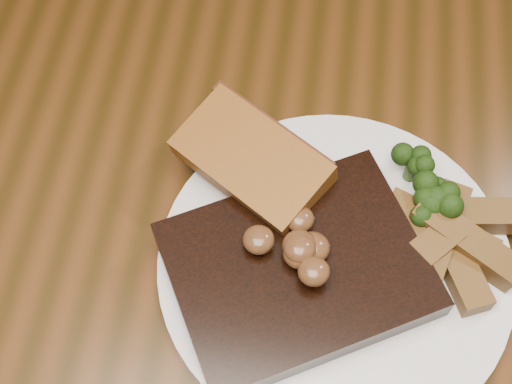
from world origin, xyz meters
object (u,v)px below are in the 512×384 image
plate (334,266)px  steak (297,270)px  potato_wedges (434,252)px  dining_table (243,249)px  garlic_bread (252,173)px

plate → steak: (-0.03, -0.02, 0.02)m
plate → steak: size_ratio=1.50×
steak → potato_wedges: steak is taller
plate → steak: bearing=-151.4°
dining_table → garlic_bread: size_ratio=12.95×
plate → dining_table: bearing=149.8°
plate → potato_wedges: size_ratio=2.35×
plate → steak: 0.04m
dining_table → potato_wedges: 0.20m
garlic_bread → dining_table: bearing=-80.3°
potato_wedges → steak: bearing=-163.8°
plate → steak: steak is taller
dining_table → potato_wedges: potato_wedges is taller
dining_table → steak: bearing=-50.2°
plate → garlic_bread: bearing=139.1°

